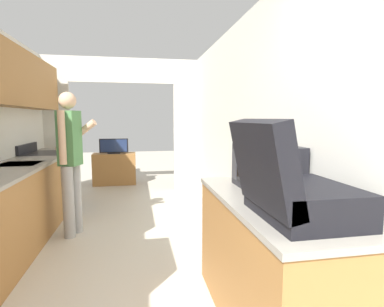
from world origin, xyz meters
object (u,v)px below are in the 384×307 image
object	(u,v)px
range_oven	(50,181)
suitcase	(289,188)
microwave	(267,167)
tv_cabinet	(115,169)
person	(70,159)
television	(114,146)

from	to	relation	value
range_oven	suitcase	xyz separation A→B (m)	(2.09, -3.40, 0.60)
microwave	tv_cabinet	world-z (taller)	microwave
range_oven	tv_cabinet	size ratio (longest dim) A/B	1.16
person	microwave	world-z (taller)	person
suitcase	tv_cabinet	size ratio (longest dim) A/B	0.67
microwave	television	xyz separation A→B (m)	(-1.42, 4.42, -0.23)
range_oven	tv_cabinet	xyz separation A→B (m)	(0.84, 1.71, -0.12)
person	range_oven	bearing A→B (deg)	45.65
range_oven	television	world-z (taller)	range_oven
tv_cabinet	suitcase	bearing A→B (deg)	-76.24
suitcase	microwave	distance (m)	0.67
range_oven	suitcase	size ratio (longest dim) A/B	1.73
person	suitcase	world-z (taller)	person
microwave	television	world-z (taller)	microwave
tv_cabinet	television	bearing A→B (deg)	-90.00
television	suitcase	bearing A→B (deg)	-76.13
television	microwave	bearing A→B (deg)	-72.20
person	television	distance (m)	2.79
microwave	tv_cabinet	bearing A→B (deg)	107.64
suitcase	television	distance (m)	5.23
range_oven	person	xyz separation A→B (m)	(0.54, -1.10, 0.47)
range_oven	microwave	size ratio (longest dim) A/B	2.12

